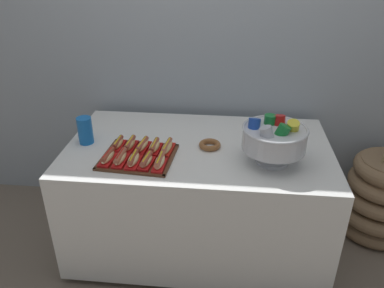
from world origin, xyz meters
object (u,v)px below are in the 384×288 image
object	(u,v)px
punch_bowl	(274,137)
buffet_table	(198,194)
hot_dog_0	(108,157)
hot_dog_1	(121,158)
hot_dog_5	(118,144)
cup_stack	(85,130)
hot_dog_2	(133,160)
hot_dog_4	(160,162)
hot_dog_8	(154,147)
hot_dog_6	(130,145)
hot_dog_9	(167,148)
floor_vase	(381,198)
hot_dog_7	(142,146)
serving_tray	(138,157)
donut	(210,145)
hot_dog_3	(147,161)

from	to	relation	value
punch_bowl	buffet_table	bearing A→B (deg)	159.77
hot_dog_0	hot_dog_1	bearing A→B (deg)	-4.38
hot_dog_5	cup_stack	size ratio (longest dim) A/B	0.93
hot_dog_1	hot_dog_2	xyz separation A→B (m)	(0.07, -0.01, -0.00)
cup_stack	hot_dog_4	bearing A→B (deg)	-26.27
hot_dog_8	punch_bowl	world-z (taller)	punch_bowl
buffet_table	hot_dog_5	world-z (taller)	hot_dog_5
hot_dog_5	hot_dog_6	size ratio (longest dim) A/B	0.93
hot_dog_1	hot_dog_6	bearing A→B (deg)	85.62
hot_dog_9	punch_bowl	xyz separation A→B (m)	(0.61, -0.04, 0.12)
floor_vase	hot_dog_7	xyz separation A→B (m)	(-1.59, -0.35, 0.51)
hot_dog_6	hot_dog_8	xyz separation A→B (m)	(0.15, -0.01, -0.00)
serving_tray	hot_dog_0	distance (m)	0.17
serving_tray	hot_dog_1	distance (m)	0.12
hot_dog_2	hot_dog_7	xyz separation A→B (m)	(0.01, 0.16, -0.00)
hot_dog_0	hot_dog_6	distance (m)	0.18
hot_dog_5	hot_dog_8	xyz separation A→B (m)	(0.22, -0.02, 0.00)
buffet_table	hot_dog_6	xyz separation A→B (m)	(-0.40, -0.10, 0.40)
serving_tray	hot_dog_2	distance (m)	0.09
cup_stack	donut	size ratio (longest dim) A/B	1.26
hot_dog_1	hot_dog_8	distance (m)	0.22
hot_dog_2	hot_dog_8	world-z (taller)	hot_dog_2
hot_dog_8	cup_stack	xyz separation A→B (m)	(-0.44, 0.08, 0.05)
hot_dog_4	punch_bowl	xyz separation A→B (m)	(0.62, 0.13, 0.12)
buffet_table	hot_dog_7	bearing A→B (deg)	-161.90
hot_dog_8	donut	size ratio (longest dim) A/B	1.20
floor_vase	hot_dog_3	distance (m)	1.69
hot_dog_3	buffet_table	bearing A→B (deg)	46.28
hot_dog_0	hot_dog_4	world-z (taller)	same
hot_dog_8	donut	bearing A→B (deg)	16.26
hot_dog_8	donut	distance (m)	0.34
serving_tray	cup_stack	distance (m)	0.40
buffet_table	hot_dog_1	distance (m)	0.64
serving_tray	hot_dog_1	xyz separation A→B (m)	(-0.08, -0.08, 0.03)
hot_dog_0	hot_dog_7	size ratio (longest dim) A/B	0.94
hot_dog_9	hot_dog_8	bearing A→B (deg)	175.62
hot_dog_1	hot_dog_2	bearing A→B (deg)	-4.38
buffet_table	serving_tray	xyz separation A→B (m)	(-0.33, -0.19, 0.37)
floor_vase	punch_bowl	world-z (taller)	floor_vase
hot_dog_1	hot_dog_3	xyz separation A→B (m)	(0.15, -0.01, -0.00)
serving_tray	punch_bowl	world-z (taller)	punch_bowl
serving_tray	punch_bowl	xyz separation A→B (m)	(0.76, 0.03, 0.15)
hot_dog_4	donut	world-z (taller)	hot_dog_4
hot_dog_0	hot_dog_6	size ratio (longest dim) A/B	1.00
hot_dog_0	hot_dog_4	distance (m)	0.30
punch_bowl	hot_dog_2	bearing A→B (deg)	-171.55
floor_vase	hot_dog_4	xyz separation A→B (m)	(-1.45, -0.53, 0.52)
hot_dog_5	hot_dog_4	bearing A→B (deg)	-33.19
hot_dog_9	donut	distance (m)	0.27
hot_dog_9	hot_dog_7	bearing A→B (deg)	175.62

